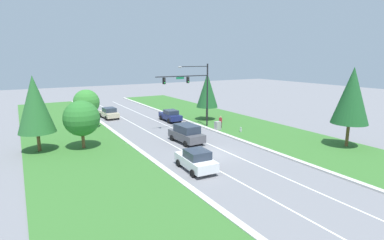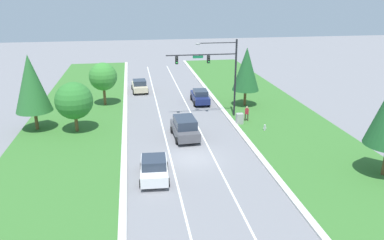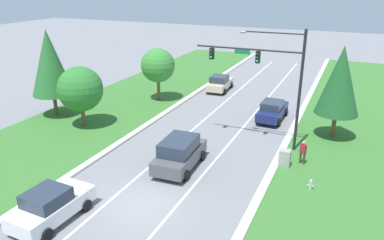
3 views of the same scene
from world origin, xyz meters
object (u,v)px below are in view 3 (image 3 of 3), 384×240
(traffic_signal_mast, at_px, (270,71))
(conifer_near_right_tree, at_px, (340,81))
(utility_cabinet, at_px, (285,158))
(conifer_mid_left_tree, at_px, (50,63))
(graphite_suv, at_px, (179,153))
(champagne_sedan, at_px, (220,83))
(oak_far_left_tree, at_px, (158,66))
(fire_hydrant, at_px, (311,185))
(navy_sedan, at_px, (272,110))
(white_sedan, at_px, (51,205))
(oak_near_left_tree, at_px, (80,89))
(pedestrian, at_px, (303,152))

(traffic_signal_mast, height_order, conifer_near_right_tree, traffic_signal_mast)
(utility_cabinet, height_order, conifer_mid_left_tree, conifer_mid_left_tree)
(graphite_suv, xyz_separation_m, conifer_mid_left_tree, (-14.37, 4.49, 3.76))
(champagne_sedan, relative_size, oak_far_left_tree, 0.87)
(champagne_sedan, height_order, oak_far_left_tree, oak_far_left_tree)
(utility_cabinet, distance_m, conifer_near_right_tree, 7.82)
(fire_hydrant, relative_size, oak_far_left_tree, 0.13)
(oak_far_left_tree, distance_m, conifer_mid_left_tree, 9.94)
(navy_sedan, bearing_deg, white_sedan, -108.91)
(champagne_sedan, xyz_separation_m, navy_sedan, (7.26, -6.78, 0.03))
(graphite_suv, height_order, white_sedan, graphite_suv)
(champagne_sedan, distance_m, oak_far_left_tree, 7.78)
(conifer_mid_left_tree, bearing_deg, conifer_near_right_tree, 11.38)
(conifer_mid_left_tree, bearing_deg, fire_hydrant, -10.07)
(champagne_sedan, height_order, white_sedan, white_sedan)
(fire_hydrant, distance_m, oak_near_left_tree, 18.90)
(graphite_suv, xyz_separation_m, utility_cabinet, (6.18, 2.82, -0.43))
(utility_cabinet, height_order, oak_far_left_tree, oak_far_left_tree)
(champagne_sedan, height_order, graphite_suv, graphite_suv)
(traffic_signal_mast, height_order, pedestrian, traffic_signal_mast)
(conifer_near_right_tree, height_order, oak_near_left_tree, conifer_near_right_tree)
(graphite_suv, distance_m, navy_sedan, 11.71)
(pedestrian, xyz_separation_m, oak_near_left_tree, (-17.53, -0.28, 2.27))
(navy_sedan, xyz_separation_m, conifer_near_right_tree, (5.13, -2.05, 3.65))
(pedestrian, distance_m, conifer_near_right_tree, 6.75)
(oak_near_left_tree, bearing_deg, graphite_suv, -17.72)
(oak_near_left_tree, relative_size, conifer_mid_left_tree, 0.66)
(white_sedan, bearing_deg, graphite_suv, 69.06)
(navy_sedan, height_order, white_sedan, white_sedan)
(oak_far_left_tree, bearing_deg, conifer_mid_left_tree, -129.39)
(navy_sedan, bearing_deg, conifer_mid_left_tree, -158.26)
(utility_cabinet, relative_size, pedestrian, 0.70)
(conifer_near_right_tree, bearing_deg, utility_cabinet, -111.35)
(fire_hydrant, distance_m, conifer_near_right_tree, 9.60)
(champagne_sedan, relative_size, conifer_near_right_tree, 0.64)
(utility_cabinet, bearing_deg, champagne_sedan, 123.27)
(oak_near_left_tree, distance_m, conifer_mid_left_tree, 4.47)
(champagne_sedan, xyz_separation_m, fire_hydrant, (11.86, -17.45, -0.50))
(navy_sedan, distance_m, oak_near_left_tree, 16.11)
(navy_sedan, bearing_deg, fire_hydrant, -65.46)
(traffic_signal_mast, distance_m, oak_near_left_tree, 14.98)
(graphite_suv, relative_size, oak_far_left_tree, 0.92)
(utility_cabinet, relative_size, conifer_mid_left_tree, 0.16)
(utility_cabinet, relative_size, oak_near_left_tree, 0.24)
(traffic_signal_mast, bearing_deg, conifer_mid_left_tree, -176.70)
(fire_hydrant, xyz_separation_m, conifer_mid_left_tree, (-22.48, 3.99, 4.44))
(white_sedan, relative_size, utility_cabinet, 3.72)
(graphite_suv, bearing_deg, champagne_sedan, 98.90)
(navy_sedan, xyz_separation_m, pedestrian, (3.66, -7.58, 0.07))
(traffic_signal_mast, height_order, oak_far_left_tree, traffic_signal_mast)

